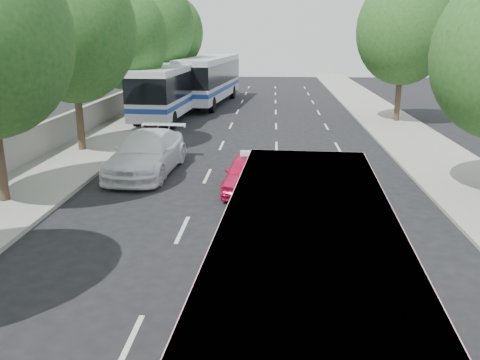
# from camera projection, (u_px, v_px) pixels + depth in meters

# --- Properties ---
(ground) EXTENTS (120.00, 120.00, 0.00)m
(ground) POSITION_uv_depth(u_px,v_px,m) (235.00, 297.00, 11.46)
(ground) COLOR black
(ground) RESTS_ON ground
(sidewalk_left) EXTENTS (4.00, 90.00, 0.15)m
(sidewalk_left) POSITION_uv_depth(u_px,v_px,m) (121.00, 129.00, 31.13)
(sidewalk_left) COLOR #9E998E
(sidewalk_left) RESTS_ON ground
(sidewalk_right) EXTENTS (4.00, 90.00, 0.12)m
(sidewalk_right) POSITION_uv_depth(u_px,v_px,m) (403.00, 133.00, 30.08)
(sidewalk_right) COLOR #9E998E
(sidewalk_right) RESTS_ON ground
(low_wall) EXTENTS (0.30, 90.00, 1.50)m
(low_wall) POSITION_uv_depth(u_px,v_px,m) (91.00, 115.00, 31.01)
(low_wall) COLOR #9E998E
(low_wall) RESTS_ON sidewalk_left
(tree_left_c) EXTENTS (6.00, 6.00, 9.35)m
(tree_left_c) POSITION_uv_depth(u_px,v_px,m) (73.00, 24.00, 23.65)
(tree_left_c) COLOR #38281E
(tree_left_c) RESTS_ON ground
(tree_left_d) EXTENTS (5.52, 5.52, 8.60)m
(tree_left_d) POSITION_uv_depth(u_px,v_px,m) (124.00, 35.00, 31.44)
(tree_left_d) COLOR #38281E
(tree_left_d) RESTS_ON ground
(tree_left_e) EXTENTS (6.30, 6.30, 9.82)m
(tree_left_e) POSITION_uv_depth(u_px,v_px,m) (154.00, 23.00, 38.88)
(tree_left_e) COLOR #38281E
(tree_left_e) RESTS_ON ground
(tree_left_f) EXTENTS (5.88, 5.88, 9.16)m
(tree_left_f) POSITION_uv_depth(u_px,v_px,m) (172.00, 30.00, 46.68)
(tree_left_f) COLOR #38281E
(tree_left_f) RESTS_ON ground
(tree_right_far) EXTENTS (6.00, 6.00, 9.35)m
(tree_right_far) POSITION_uv_depth(u_px,v_px,m) (406.00, 27.00, 32.13)
(tree_right_far) COLOR #38281E
(tree_right_far) RESTS_ON ground
(pink_bus) EXTENTS (3.06, 10.12, 3.19)m
(pink_bus) POSITION_uv_depth(u_px,v_px,m) (307.00, 317.00, 6.99)
(pink_bus) COLOR pink
(pink_bus) RESTS_ON ground
(pink_taxi) EXTENTS (1.90, 4.07, 1.35)m
(pink_taxi) POSITION_uv_depth(u_px,v_px,m) (248.00, 173.00, 19.09)
(pink_taxi) COLOR #DB134A
(pink_taxi) RESTS_ON ground
(white_pickup) EXTENTS (2.77, 6.08, 1.73)m
(white_pickup) POSITION_uv_depth(u_px,v_px,m) (147.00, 153.00, 21.41)
(white_pickup) COLOR white
(white_pickup) RESTS_ON ground
(tour_coach_front) EXTENTS (3.34, 12.19, 3.61)m
(tour_coach_front) POSITION_uv_depth(u_px,v_px,m) (171.00, 86.00, 35.19)
(tour_coach_front) COLOR silver
(tour_coach_front) RESTS_ON ground
(tour_coach_rear) EXTENTS (4.04, 13.09, 3.85)m
(tour_coach_rear) POSITION_uv_depth(u_px,v_px,m) (209.00, 76.00, 41.77)
(tour_coach_rear) COLOR silver
(tour_coach_rear) RESTS_ON ground
(taxi_roof_sign) EXTENTS (0.56, 0.22, 0.18)m
(taxi_roof_sign) POSITION_uv_depth(u_px,v_px,m) (248.00, 153.00, 18.87)
(taxi_roof_sign) COLOR silver
(taxi_roof_sign) RESTS_ON pink_taxi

